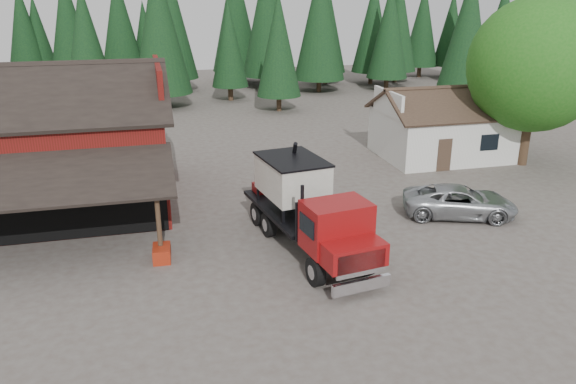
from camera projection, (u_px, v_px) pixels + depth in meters
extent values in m
plane|color=#4F463E|center=(307.00, 266.00, 22.40)|extent=(120.00, 120.00, 0.00)
cube|color=maroon|center=(42.00, 157.00, 28.12)|extent=(12.00, 10.00, 5.00)
cube|color=black|center=(21.00, 96.00, 24.65)|extent=(12.80, 5.53, 2.35)
cube|color=black|center=(39.00, 79.00, 29.21)|extent=(12.80, 5.53, 2.35)
cube|color=maroon|center=(158.00, 82.00, 28.32)|extent=(0.25, 7.00, 2.00)
cube|color=black|center=(12.00, 181.00, 21.80)|extent=(12.40, 3.53, 1.44)
cylinder|color=#382619|center=(159.00, 227.00, 22.54)|extent=(0.20, 0.20, 2.80)
cube|color=black|center=(25.00, 201.00, 23.68)|extent=(11.70, 0.08, 3.90)
cube|color=silver|center=(443.00, 134.00, 36.75)|extent=(8.00, 6.00, 3.00)
cube|color=#38281E|center=(458.00, 104.00, 34.62)|extent=(8.60, 3.42, 1.80)
cube|color=#38281E|center=(435.00, 96.00, 37.36)|extent=(8.60, 3.42, 1.80)
cube|color=silver|center=(388.00, 103.00, 35.06)|extent=(0.20, 4.20, 1.50)
cube|color=silver|center=(501.00, 97.00, 36.92)|extent=(0.20, 4.20, 1.50)
cube|color=#38281E|center=(444.00, 155.00, 33.82)|extent=(0.90, 0.06, 2.00)
cube|color=black|center=(490.00, 142.00, 34.31)|extent=(1.20, 0.06, 1.00)
cylinder|color=#382619|center=(525.00, 140.00, 34.91)|extent=(0.60, 0.60, 3.20)
sphere|color=#1D5E15|center=(536.00, 65.00, 33.35)|extent=(8.00, 8.00, 8.00)
sphere|color=#1D5E15|center=(507.00, 84.00, 34.21)|extent=(4.40, 4.40, 4.40)
sphere|color=#1D5E15|center=(557.00, 81.00, 33.16)|extent=(4.80, 4.80, 4.80)
cylinder|color=#382619|center=(279.00, 102.00, 50.87)|extent=(0.44, 0.44, 1.60)
cone|color=black|center=(279.00, 44.00, 49.14)|extent=(3.96, 3.96, 9.00)
cylinder|color=#382619|center=(460.00, 102.00, 50.93)|extent=(0.44, 0.44, 1.60)
cone|color=black|center=(468.00, 32.00, 48.86)|extent=(4.84, 4.84, 11.00)
cylinder|color=#382619|center=(165.00, 99.00, 52.20)|extent=(0.44, 0.44, 1.60)
cone|color=black|center=(159.00, 26.00, 49.96)|extent=(5.28, 5.28, 12.00)
cylinder|color=black|center=(316.00, 272.00, 20.76)|extent=(0.52, 1.14, 1.10)
cylinder|color=black|center=(365.00, 262.00, 21.53)|extent=(0.52, 1.14, 1.10)
cylinder|color=black|center=(269.00, 225.00, 24.92)|extent=(0.52, 1.14, 1.10)
cylinder|color=black|center=(311.00, 218.00, 25.70)|extent=(0.52, 1.14, 1.10)
cylinder|color=black|center=(258.00, 214.00, 26.14)|extent=(0.52, 1.14, 1.10)
cylinder|color=black|center=(299.00, 207.00, 26.91)|extent=(0.52, 1.14, 1.10)
cube|color=black|center=(305.00, 226.00, 23.79)|extent=(2.41, 8.68, 0.40)
cube|color=silver|center=(361.00, 285.00, 19.80)|extent=(2.31, 0.53, 0.45)
cube|color=silver|center=(361.00, 264.00, 19.62)|extent=(1.90, 0.39, 0.90)
cube|color=maroon|center=(353.00, 253.00, 20.09)|extent=(2.43, 1.63, 0.85)
cube|color=maroon|center=(336.00, 226.00, 21.03)|extent=(2.64, 2.05, 1.85)
cube|color=black|center=(347.00, 226.00, 20.23)|extent=(2.09, 0.40, 0.90)
cylinder|color=black|center=(302.00, 208.00, 21.25)|extent=(0.16, 0.16, 1.80)
cube|color=black|center=(324.00, 217.00, 21.91)|extent=(2.44, 0.49, 1.60)
cube|color=black|center=(292.00, 209.00, 24.91)|extent=(3.41, 6.13, 0.16)
cube|color=beige|center=(292.00, 177.00, 24.41)|extent=(2.78, 3.62, 1.60)
cone|color=beige|center=(292.00, 199.00, 24.74)|extent=(2.52, 2.52, 0.70)
cube|color=black|center=(292.00, 159.00, 24.13)|extent=(2.90, 3.73, 0.08)
cylinder|color=black|center=(292.00, 169.00, 25.88)|extent=(0.42, 2.22, 3.06)
cube|color=maroon|center=(260.00, 188.00, 26.67)|extent=(0.72, 0.88, 0.45)
cylinder|color=silver|center=(353.00, 243.00, 22.42)|extent=(0.71, 1.08, 0.56)
imported|color=#AEB2B7|center=(460.00, 201.00, 27.11)|extent=(5.90, 4.16, 1.49)
cube|color=maroon|center=(162.00, 253.00, 22.78)|extent=(0.77, 1.14, 0.60)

